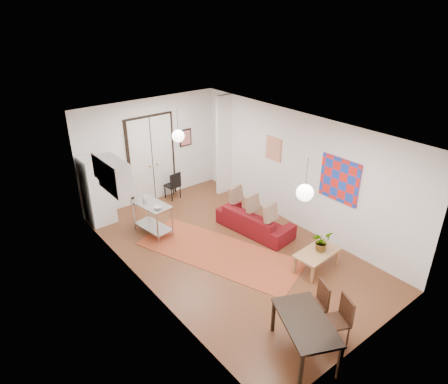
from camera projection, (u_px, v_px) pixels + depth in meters
floor at (230, 251)px, 9.19m from camera, size 7.00×7.00×0.00m
ceiling at (231, 129)px, 7.92m from camera, size 4.20×7.00×0.02m
wall_back at (150, 151)px, 11.02m from camera, size 4.20×0.02×2.90m
wall_front at (375, 273)px, 6.09m from camera, size 4.20×0.02×2.90m
wall_left at (143, 225)px, 7.38m from camera, size 0.02×7.00×2.90m
wall_right at (297, 171)px, 9.73m from camera, size 0.02×7.00×2.90m
double_doors at (152, 160)px, 11.10m from camera, size 1.44×0.06×2.50m
stub_partition at (224, 146)px, 11.39m from camera, size 0.50×0.10×2.90m
wall_cabinet at (114, 175)px, 8.34m from camera, size 0.35×1.00×0.70m
painting_popart at (340, 180)px, 8.75m from camera, size 0.05×1.00×1.00m
painting_abstract at (274, 149)px, 10.13m from camera, size 0.05×0.50×0.60m
poster_back at (186, 138)px, 11.58m from camera, size 0.40×0.03×0.50m
print_left at (98, 168)px, 8.59m from camera, size 0.03×0.44×0.54m
pendant_back at (178, 136)px, 9.62m from camera, size 0.30×0.30×0.80m
pendant_front at (305, 193)px, 6.80m from camera, size 0.30×0.30×0.80m
kilim_rug at (219, 253)px, 9.11m from camera, size 2.66×4.04×0.01m
sofa at (255, 221)px, 9.86m from camera, size 1.04×2.07×0.58m
coffee_table at (317, 254)px, 8.40m from camera, size 1.04×0.63×0.44m
potted_plant at (321, 241)px, 8.33m from camera, size 0.37×0.41×0.43m
kitchen_counter at (152, 215)px, 9.72m from camera, size 0.66×1.10×0.80m
bowl at (158, 207)px, 9.37m from camera, size 0.23×0.23×0.05m
soap_bottle at (144, 197)px, 9.70m from camera, size 0.09×0.09×0.17m
fridge at (97, 190)px, 10.04m from camera, size 0.64×0.64×1.77m
dining_table at (306, 324)px, 6.27m from camera, size 1.17×1.44×0.69m
dining_chair_near at (309, 300)px, 6.96m from camera, size 0.54×0.64×0.86m
dining_chair_far at (331, 315)px, 6.63m from camera, size 0.54×0.64×0.86m
black_side_chair at (171, 182)px, 11.49m from camera, size 0.41×0.42×0.81m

